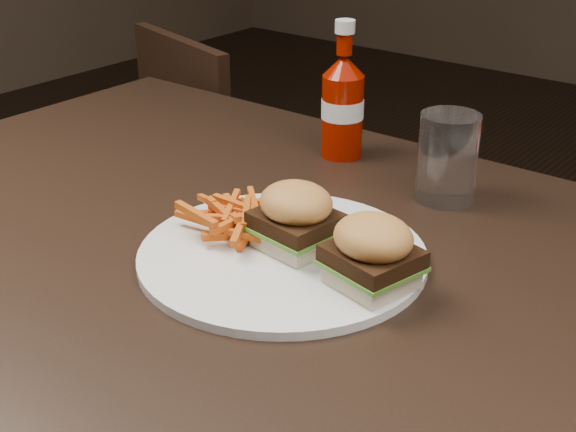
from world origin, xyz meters
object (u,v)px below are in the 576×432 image
Objects in this scene: dining_table at (247,250)px; chair_far at (251,195)px; plate at (282,255)px; ketchup_bottle at (342,116)px; tumbler at (448,159)px.

chair_far is (-0.55, 0.63, -0.30)m from dining_table.
dining_table is 3.72× the size of plate.
ketchup_bottle is 1.01× the size of tumbler.
plate is 0.34m from ketchup_bottle.
plate reaches higher than dining_table.
ketchup_bottle reaches higher than tumbler.
chair_far is at bearing 133.37° from plate.
chair_far is at bearing 130.80° from dining_table.
dining_table is 10.02× the size of tumbler.
ketchup_bottle is 0.20m from tumbler.
chair_far is 0.87m from tumbler.
plate is 0.27m from tumbler.
ketchup_bottle is at bearing 160.30° from chair_far.
dining_table is at bearing -119.27° from tumbler.
ketchup_bottle is at bearing 166.75° from tumbler.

